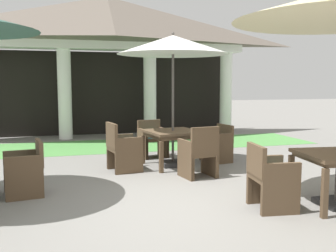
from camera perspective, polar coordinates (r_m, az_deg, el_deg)
ground_plane at (r=5.56m, az=0.90°, el=-11.27°), size 60.00×60.00×0.00m
background_pavilion at (r=12.36m, az=-8.88°, el=13.43°), size 9.05×2.43×4.26m
lawn_strip at (r=10.60m, az=-7.38°, el=-2.84°), size 10.85×2.34×0.01m
patio_table_near_foreground at (r=7.88m, az=0.71°, el=-1.35°), size 1.16×1.16×0.72m
patio_umbrella_near_foreground at (r=7.84m, az=0.73°, el=11.57°), size 2.22×2.22×2.67m
patio_chair_near_foreground_west at (r=7.51m, az=-6.68°, el=-3.33°), size 0.63×0.67×0.93m
patio_chair_near_foreground_north at (r=8.87m, az=-2.29°, el=-1.94°), size 0.65×0.61×0.83m
patio_chair_near_foreground_east at (r=8.43m, az=7.24°, el=-2.55°), size 0.58×0.67×0.79m
patio_chair_near_foreground_south at (r=6.98m, az=4.56°, el=-4.07°), size 0.64×0.62×0.93m
patio_chair_mid_left_east at (r=6.26m, az=-20.13°, el=-5.90°), size 0.62×0.67×0.82m
patio_chair_mid_right_west at (r=5.40m, az=14.69°, el=-7.39°), size 0.59×0.64×0.87m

